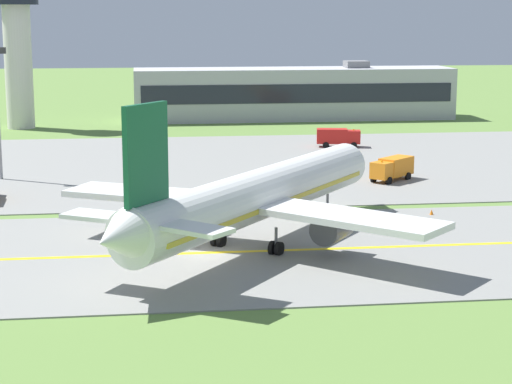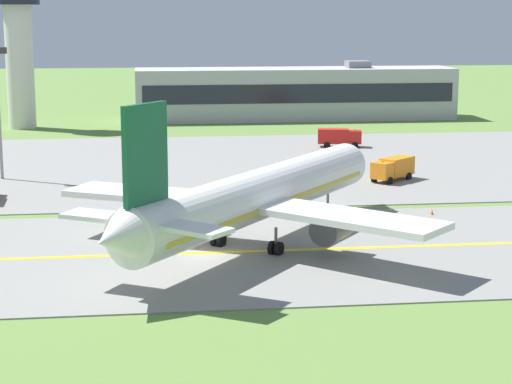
{
  "view_description": "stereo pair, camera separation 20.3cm",
  "coord_description": "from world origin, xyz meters",
  "px_view_note": "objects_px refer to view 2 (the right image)",
  "views": [
    {
      "loc": [
        -4.71,
        -68.39,
        18.32
      ],
      "look_at": [
        4.44,
        4.1,
        4.0
      ],
      "focal_mm": 64.06,
      "sensor_mm": 36.0,
      "label": 1
    },
    {
      "loc": [
        -4.51,
        -68.41,
        18.32
      ],
      "look_at": [
        4.44,
        4.1,
        4.0
      ],
      "focal_mm": 64.06,
      "sensor_mm": 36.0,
      "label": 2
    }
  ],
  "objects_px": {
    "service_truck_catering": "(339,137)",
    "control_tower": "(18,35)",
    "airplane_lead": "(256,196)",
    "service_truck_baggage": "(393,168)"
  },
  "relations": [
    {
      "from": "service_truck_catering",
      "to": "control_tower",
      "type": "xyz_separation_m",
      "value": [
        -46.43,
        27.83,
        13.46
      ]
    },
    {
      "from": "service_truck_catering",
      "to": "airplane_lead",
      "type": "bearing_deg",
      "value": -108.88
    },
    {
      "from": "service_truck_baggage",
      "to": "airplane_lead",
      "type": "bearing_deg",
      "value": -124.66
    },
    {
      "from": "airplane_lead",
      "to": "control_tower",
      "type": "bearing_deg",
      "value": 109.21
    },
    {
      "from": "control_tower",
      "to": "airplane_lead",
      "type": "bearing_deg",
      "value": -70.79
    },
    {
      "from": "airplane_lead",
      "to": "control_tower",
      "type": "relative_size",
      "value": 1.37
    },
    {
      "from": "service_truck_baggage",
      "to": "service_truck_catering",
      "type": "relative_size",
      "value": 0.93
    },
    {
      "from": "airplane_lead",
      "to": "service_truck_baggage",
      "type": "height_order",
      "value": "airplane_lead"
    },
    {
      "from": "airplane_lead",
      "to": "service_truck_baggage",
      "type": "relative_size",
      "value": 5.84
    },
    {
      "from": "airplane_lead",
      "to": "service_truck_baggage",
      "type": "xyz_separation_m",
      "value": [
        18.61,
        26.92,
        -2.6
      ]
    }
  ]
}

